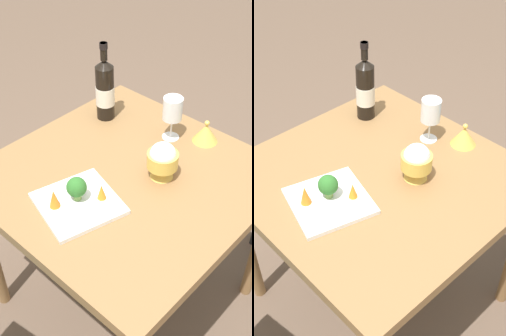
{
  "view_description": "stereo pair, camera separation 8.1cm",
  "coord_description": "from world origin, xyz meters",
  "views": [
    {
      "loc": [
        -0.88,
        -0.81,
        1.77
      ],
      "look_at": [
        0.0,
        0.0,
        0.77
      ],
      "focal_mm": 47.41,
      "sensor_mm": 36.0,
      "label": 1
    },
    {
      "loc": [
        -0.83,
        -0.87,
        1.77
      ],
      "look_at": [
        0.0,
        0.0,
        0.77
      ],
      "focal_mm": 47.41,
      "sensor_mm": 36.0,
      "label": 2
    }
  ],
  "objects": [
    {
      "name": "ground_plane",
      "position": [
        0.0,
        0.0,
        0.0
      ],
      "size": [
        8.0,
        8.0,
        0.0
      ],
      "primitive_type": "plane",
      "color": "brown"
    },
    {
      "name": "dining_table",
      "position": [
        0.0,
        0.0,
        0.65
      ],
      "size": [
        0.91,
        0.91,
        0.74
      ],
      "color": "olive",
      "rests_on": "ground_plane"
    },
    {
      "name": "wine_bottle",
      "position": [
        0.22,
        0.32,
        0.87
      ],
      "size": [
        0.08,
        0.08,
        0.33
      ],
      "color": "black",
      "rests_on": "dining_table"
    },
    {
      "name": "wine_glass",
      "position": [
        0.29,
        0.02,
        0.87
      ],
      "size": [
        0.08,
        0.08,
        0.18
      ],
      "color": "white",
      "rests_on": "dining_table"
    },
    {
      "name": "rice_bowl",
      "position": [
        0.08,
        -0.1,
        0.81
      ],
      "size": [
        0.11,
        0.11,
        0.14
      ],
      "color": "gold",
      "rests_on": "dining_table"
    },
    {
      "name": "rice_bowl_lid",
      "position": [
        0.36,
        -0.09,
        0.78
      ],
      "size": [
        0.1,
        0.1,
        0.09
      ],
      "color": "gold",
      "rests_on": "dining_table"
    },
    {
      "name": "serving_plate",
      "position": [
        -0.22,
        0.01,
        0.75
      ],
      "size": [
        0.31,
        0.31,
        0.02
      ],
      "rotation": [
        0.0,
        0.0,
        -0.27
      ],
      "color": "white",
      "rests_on": "dining_table"
    },
    {
      "name": "broccoli_floret",
      "position": [
        -0.21,
        0.02,
        0.8
      ],
      "size": [
        0.07,
        0.07,
        0.09
      ],
      "color": "#729E4C",
      "rests_on": "serving_plate"
    },
    {
      "name": "carrot_garnish_left",
      "position": [
        -0.29,
        0.05,
        0.79
      ],
      "size": [
        0.04,
        0.04,
        0.07
      ],
      "color": "orange",
      "rests_on": "serving_plate"
    },
    {
      "name": "carrot_garnish_right",
      "position": [
        -0.16,
        -0.03,
        0.78
      ],
      "size": [
        0.03,
        0.03,
        0.06
      ],
      "color": "orange",
      "rests_on": "serving_plate"
    }
  ]
}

